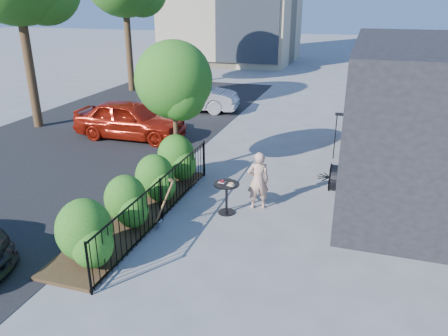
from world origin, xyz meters
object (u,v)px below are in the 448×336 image
(patio_tree, at_px, (175,85))
(shovel, at_px, (163,207))
(car_red, at_px, (130,119))
(cafe_table, at_px, (227,193))
(woman, at_px, (258,181))
(car_silver, at_px, (191,95))

(patio_tree, height_order, shovel, patio_tree)
(shovel, xyz_separation_m, car_red, (-4.24, 6.15, 0.14))
(cafe_table, height_order, shovel, shovel)
(cafe_table, relative_size, shovel, 0.64)
(cafe_table, relative_size, woman, 0.57)
(patio_tree, relative_size, cafe_table, 4.61)
(cafe_table, height_order, car_silver, car_silver)
(cafe_table, xyz_separation_m, shovel, (-1.13, -1.24, 0.03))
(cafe_table, distance_m, car_silver, 10.82)
(woman, bearing_deg, car_red, -56.45)
(cafe_table, bearing_deg, shovel, -132.37)
(patio_tree, xyz_separation_m, car_silver, (-2.66, 7.79, -2.04))
(woman, xyz_separation_m, shovel, (-1.80, -1.76, -0.17))
(woman, bearing_deg, cafe_table, 17.37)
(woman, distance_m, car_silver, 10.68)
(car_red, distance_m, car_silver, 4.83)
(car_red, relative_size, car_silver, 0.97)
(woman, height_order, car_silver, woman)
(woman, relative_size, car_silver, 0.34)
(woman, bearing_deg, patio_tree, -47.11)
(woman, bearing_deg, shovel, 23.88)
(patio_tree, relative_size, shovel, 2.95)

